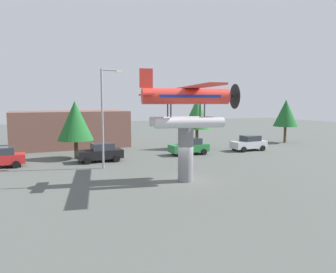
# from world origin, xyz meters

# --- Properties ---
(ground_plane) EXTENTS (140.00, 140.00, 0.00)m
(ground_plane) POSITION_xyz_m (0.00, 0.00, 0.00)
(ground_plane) COLOR #515651
(display_pedestal) EXTENTS (1.10, 1.10, 3.89)m
(display_pedestal) POSITION_xyz_m (0.00, 0.00, 1.95)
(display_pedestal) COLOR slate
(display_pedestal) RESTS_ON ground
(floatplane_monument) EXTENTS (7.16, 10.39, 4.00)m
(floatplane_monument) POSITION_xyz_m (0.13, -0.03, 5.56)
(floatplane_monument) COLOR silver
(floatplane_monument) RESTS_ON display_pedestal
(car_mid_black) EXTENTS (4.20, 2.02, 1.76)m
(car_mid_black) POSITION_xyz_m (-3.79, 10.04, 0.88)
(car_mid_black) COLOR black
(car_mid_black) RESTS_ON ground
(car_far_green) EXTENTS (4.20, 2.02, 1.76)m
(car_far_green) POSITION_xyz_m (5.81, 10.13, 0.88)
(car_far_green) COLOR #237A38
(car_far_green) RESTS_ON ground
(car_distant_silver) EXTENTS (4.20, 2.02, 1.76)m
(car_distant_silver) POSITION_xyz_m (13.51, 9.77, 0.88)
(car_distant_silver) COLOR silver
(car_distant_silver) RESTS_ON ground
(streetlight_primary) EXTENTS (1.84, 0.28, 8.39)m
(streetlight_primary) POSITION_xyz_m (-4.10, 6.90, 4.84)
(streetlight_primary) COLOR gray
(streetlight_primary) RESTS_ON ground
(storefront_building) EXTENTS (13.84, 7.46, 4.49)m
(storefront_building) POSITION_xyz_m (-4.95, 22.00, 2.25)
(storefront_building) COLOR brown
(storefront_building) RESTS_ON ground
(tree_east) EXTENTS (3.51, 3.51, 5.75)m
(tree_east) POSITION_xyz_m (-5.64, 12.67, 3.79)
(tree_east) COLOR brown
(tree_east) RESTS_ON ground
(tree_center_back) EXTENTS (3.36, 3.36, 6.16)m
(tree_center_back) POSITION_xyz_m (8.73, 13.58, 4.27)
(tree_center_back) COLOR brown
(tree_center_back) RESTS_ON ground
(tree_far_east) EXTENTS (3.31, 3.31, 5.94)m
(tree_far_east) POSITION_xyz_m (22.81, 13.61, 4.09)
(tree_far_east) COLOR brown
(tree_far_east) RESTS_ON ground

